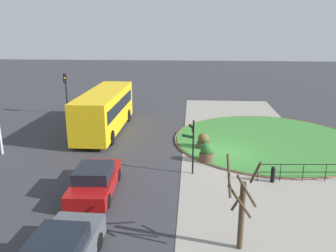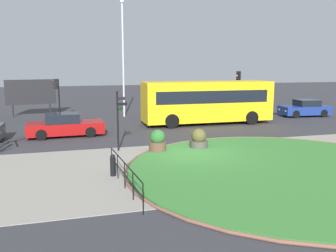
{
  "view_description": "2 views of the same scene",
  "coord_description": "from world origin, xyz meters",
  "px_view_note": "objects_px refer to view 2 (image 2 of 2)",
  "views": [
    {
      "loc": [
        -20.91,
        1.95,
        7.87
      ],
      "look_at": [
        1.76,
        3.53,
        1.23
      ],
      "focal_mm": 37.03,
      "sensor_mm": 36.0,
      "label": 1
    },
    {
      "loc": [
        -5.73,
        -16.03,
        4.35
      ],
      "look_at": [
        -0.4,
        2.76,
        0.99
      ],
      "focal_mm": 38.46,
      "sensor_mm": 36.0,
      "label": 2
    }
  ],
  "objects_px": {
    "traffic_light_near": "(57,90)",
    "traffic_light_far": "(239,83)",
    "car_far_lane": "(305,109)",
    "planter_kerbside": "(158,142)",
    "lamppost_tall": "(123,56)",
    "signpost_directional": "(119,117)",
    "car_trailing": "(65,126)",
    "billboard_left": "(31,93)",
    "bus_yellow": "(207,101)",
    "bollard_foreground": "(113,165)",
    "planter_near_signpost": "(199,140)"
  },
  "relations": [
    {
      "from": "planter_near_signpost",
      "to": "planter_kerbside",
      "type": "bearing_deg",
      "value": -177.12
    },
    {
      "from": "bollard_foreground",
      "to": "planter_near_signpost",
      "type": "bearing_deg",
      "value": 35.06
    },
    {
      "from": "bollard_foreground",
      "to": "traffic_light_near",
      "type": "distance_m",
      "value": 15.93
    },
    {
      "from": "car_trailing",
      "to": "lamppost_tall",
      "type": "height_order",
      "value": "lamppost_tall"
    },
    {
      "from": "billboard_left",
      "to": "planter_near_signpost",
      "type": "height_order",
      "value": "billboard_left"
    },
    {
      "from": "bollard_foreground",
      "to": "billboard_left",
      "type": "distance_m",
      "value": 19.1
    },
    {
      "from": "car_trailing",
      "to": "traffic_light_far",
      "type": "bearing_deg",
      "value": 21.77
    },
    {
      "from": "car_far_lane",
      "to": "billboard_left",
      "type": "height_order",
      "value": "billboard_left"
    },
    {
      "from": "traffic_light_near",
      "to": "traffic_light_far",
      "type": "relative_size",
      "value": 0.86
    },
    {
      "from": "car_far_lane",
      "to": "signpost_directional",
      "type": "bearing_deg",
      "value": 30.39
    },
    {
      "from": "traffic_light_far",
      "to": "planter_near_signpost",
      "type": "relative_size",
      "value": 3.5
    },
    {
      "from": "car_far_lane",
      "to": "planter_kerbside",
      "type": "relative_size",
      "value": 3.66
    },
    {
      "from": "planter_near_signpost",
      "to": "traffic_light_far",
      "type": "bearing_deg",
      "value": 55.54
    },
    {
      "from": "signpost_directional",
      "to": "car_far_lane",
      "type": "distance_m",
      "value": 18.78
    },
    {
      "from": "signpost_directional",
      "to": "bus_yellow",
      "type": "relative_size",
      "value": 0.32
    },
    {
      "from": "traffic_light_far",
      "to": "lamppost_tall",
      "type": "bearing_deg",
      "value": -16.66
    },
    {
      "from": "bus_yellow",
      "to": "billboard_left",
      "type": "height_order",
      "value": "bus_yellow"
    },
    {
      "from": "lamppost_tall",
      "to": "planter_near_signpost",
      "type": "distance_m",
      "value": 13.68
    },
    {
      "from": "car_far_lane",
      "to": "planter_kerbside",
      "type": "height_order",
      "value": "car_far_lane"
    },
    {
      "from": "car_far_lane",
      "to": "traffic_light_far",
      "type": "relative_size",
      "value": 1.13
    },
    {
      "from": "signpost_directional",
      "to": "planter_kerbside",
      "type": "bearing_deg",
      "value": -25.83
    },
    {
      "from": "signpost_directional",
      "to": "traffic_light_far",
      "type": "bearing_deg",
      "value": 42.62
    },
    {
      "from": "car_far_lane",
      "to": "bollard_foreground",
      "type": "bearing_deg",
      "value": 39.5
    },
    {
      "from": "signpost_directional",
      "to": "bollard_foreground",
      "type": "height_order",
      "value": "signpost_directional"
    },
    {
      "from": "car_far_lane",
      "to": "planter_kerbside",
      "type": "bearing_deg",
      "value": 35.47
    },
    {
      "from": "billboard_left",
      "to": "planter_kerbside",
      "type": "height_order",
      "value": "billboard_left"
    },
    {
      "from": "traffic_light_far",
      "to": "billboard_left",
      "type": "xyz_separation_m",
      "value": [
        -17.71,
        2.93,
        -0.74
      ]
    },
    {
      "from": "lamppost_tall",
      "to": "planter_kerbside",
      "type": "distance_m",
      "value": 13.65
    },
    {
      "from": "car_far_lane",
      "to": "billboard_left",
      "type": "relative_size",
      "value": 1.06
    },
    {
      "from": "lamppost_tall",
      "to": "planter_kerbside",
      "type": "relative_size",
      "value": 8.17
    },
    {
      "from": "bollard_foreground",
      "to": "bus_yellow",
      "type": "xyz_separation_m",
      "value": [
        8.32,
        10.83,
        1.22
      ]
    },
    {
      "from": "billboard_left",
      "to": "planter_near_signpost",
      "type": "xyz_separation_m",
      "value": [
        9.38,
        -15.06,
        -1.53
      ]
    },
    {
      "from": "signpost_directional",
      "to": "bus_yellow",
      "type": "height_order",
      "value": "bus_yellow"
    },
    {
      "from": "bus_yellow",
      "to": "billboard_left",
      "type": "relative_size",
      "value": 2.38
    },
    {
      "from": "bollard_foreground",
      "to": "car_trailing",
      "type": "bearing_deg",
      "value": 101.53
    },
    {
      "from": "car_trailing",
      "to": "lamppost_tall",
      "type": "xyz_separation_m",
      "value": [
        4.81,
        7.35,
        4.37
      ]
    },
    {
      "from": "bollard_foreground",
      "to": "billboard_left",
      "type": "height_order",
      "value": "billboard_left"
    },
    {
      "from": "planter_kerbside",
      "to": "bus_yellow",
      "type": "bearing_deg",
      "value": 52.96
    },
    {
      "from": "traffic_light_near",
      "to": "bus_yellow",
      "type": "bearing_deg",
      "value": 160.62
    },
    {
      "from": "bollard_foreground",
      "to": "lamppost_tall",
      "type": "distance_m",
      "value": 17.1
    },
    {
      "from": "traffic_light_far",
      "to": "planter_kerbside",
      "type": "xyz_separation_m",
      "value": [
        -10.57,
        -12.25,
        -2.22
      ]
    },
    {
      "from": "planter_kerbside",
      "to": "car_far_lane",
      "type": "bearing_deg",
      "value": 30.47
    },
    {
      "from": "bus_yellow",
      "to": "car_far_lane",
      "type": "distance_m",
      "value": 9.63
    },
    {
      "from": "lamppost_tall",
      "to": "signpost_directional",
      "type": "bearing_deg",
      "value": -100.15
    },
    {
      "from": "planter_near_signpost",
      "to": "billboard_left",
      "type": "bearing_deg",
      "value": 121.91
    },
    {
      "from": "bus_yellow",
      "to": "planter_kerbside",
      "type": "relative_size",
      "value": 8.22
    },
    {
      "from": "lamppost_tall",
      "to": "bus_yellow",
      "type": "bearing_deg",
      "value": -45.3
    },
    {
      "from": "car_trailing",
      "to": "signpost_directional",
      "type": "bearing_deg",
      "value": -62.63
    },
    {
      "from": "bus_yellow",
      "to": "lamppost_tall",
      "type": "relative_size",
      "value": 1.01
    },
    {
      "from": "car_far_lane",
      "to": "billboard_left",
      "type": "xyz_separation_m",
      "value": [
        -22.28,
        6.27,
        1.36
      ]
    }
  ]
}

